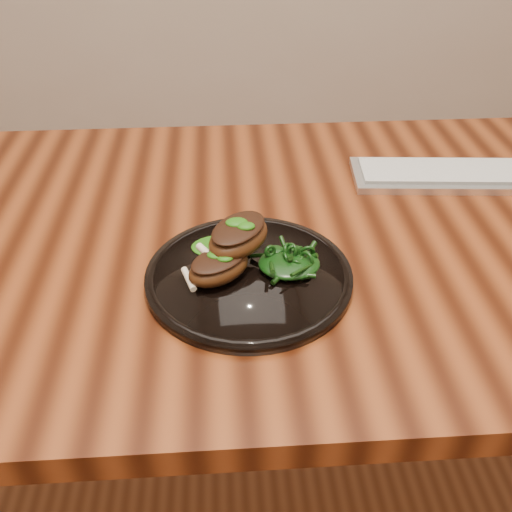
{
  "coord_description": "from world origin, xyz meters",
  "views": [
    {
      "loc": [
        -0.13,
        -0.75,
        1.24
      ],
      "look_at": [
        -0.09,
        -0.12,
        0.78
      ],
      "focal_mm": 40.0,
      "sensor_mm": 36.0,
      "label": 1
    }
  ],
  "objects_px": {
    "greens_heap": "(289,260)",
    "plate": "(249,276)",
    "lamb_chop_front": "(218,266)",
    "keyboard": "(463,174)",
    "desk": "(304,267)"
  },
  "relations": [
    {
      "from": "desk",
      "to": "greens_heap",
      "type": "xyz_separation_m",
      "value": [
        -0.04,
        -0.13,
        0.11
      ]
    },
    {
      "from": "greens_heap",
      "to": "keyboard",
      "type": "height_order",
      "value": "greens_heap"
    },
    {
      "from": "plate",
      "to": "keyboard",
      "type": "height_order",
      "value": "keyboard"
    },
    {
      "from": "lamb_chop_front",
      "to": "keyboard",
      "type": "distance_m",
      "value": 0.52
    },
    {
      "from": "greens_heap",
      "to": "keyboard",
      "type": "distance_m",
      "value": 0.43
    },
    {
      "from": "desk",
      "to": "plate",
      "type": "relative_size",
      "value": 5.65
    },
    {
      "from": "lamb_chop_front",
      "to": "greens_heap",
      "type": "height_order",
      "value": "lamb_chop_front"
    },
    {
      "from": "lamb_chop_front",
      "to": "keyboard",
      "type": "xyz_separation_m",
      "value": [
        0.44,
        0.28,
        -0.03
      ]
    },
    {
      "from": "desk",
      "to": "keyboard",
      "type": "xyz_separation_m",
      "value": [
        0.3,
        0.13,
        0.09
      ]
    },
    {
      "from": "lamb_chop_front",
      "to": "greens_heap",
      "type": "bearing_deg",
      "value": 9.03
    },
    {
      "from": "greens_heap",
      "to": "plate",
      "type": "bearing_deg",
      "value": -174.81
    },
    {
      "from": "plate",
      "to": "keyboard",
      "type": "relative_size",
      "value": 0.71
    },
    {
      "from": "lamb_chop_front",
      "to": "greens_heap",
      "type": "relative_size",
      "value": 1.26
    },
    {
      "from": "greens_heap",
      "to": "desk",
      "type": "bearing_deg",
      "value": 71.54
    },
    {
      "from": "lamb_chop_front",
      "to": "keyboard",
      "type": "height_order",
      "value": "lamb_chop_front"
    }
  ]
}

